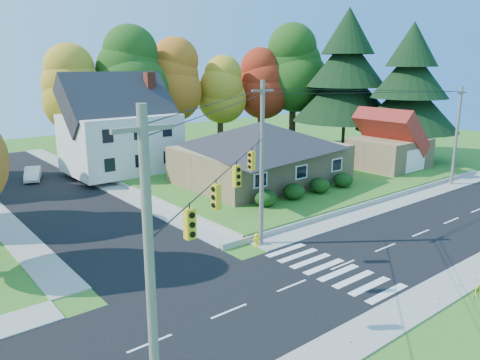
{
  "coord_description": "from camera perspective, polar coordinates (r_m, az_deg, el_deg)",
  "views": [
    {
      "loc": [
        -19.59,
        -15.15,
        10.88
      ],
      "look_at": [
        -0.91,
        8.0,
        3.48
      ],
      "focal_mm": 35.0,
      "sensor_mm": 36.0,
      "label": 1
    }
  ],
  "objects": [
    {
      "name": "tree_lot_5",
      "position": [
        64.16,
        6.56,
        13.34
      ],
      "size": [
        8.4,
        8.4,
        15.64
      ],
      "color": "#3F2A19",
      "rests_on": "lawn"
    },
    {
      "name": "tree_lot_4",
      "position": [
        62.92,
        2.57,
        11.62
      ],
      "size": [
        6.72,
        6.72,
        12.51
      ],
      "color": "#3F2A19",
      "rests_on": "lawn"
    },
    {
      "name": "sidewalk_south",
      "position": [
        24.58,
        21.77,
        -13.28
      ],
      "size": [
        90.0,
        2.0,
        0.08
      ],
      "primitive_type": "cube",
      "color": "#9C9A90",
      "rests_on": "ground"
    },
    {
      "name": "tree_lot_1",
      "position": [
        53.63,
        -13.09,
        12.27
      ],
      "size": [
        7.84,
        7.84,
        14.6
      ],
      "color": "#3F2A19",
      "rests_on": "lawn"
    },
    {
      "name": "tree_lot_3",
      "position": [
        59.96,
        -2.46,
        10.88
      ],
      "size": [
        6.16,
        6.16,
        11.47
      ],
      "color": "#3F2A19",
      "rests_on": "lawn"
    },
    {
      "name": "conifer_east_a",
      "position": [
        59.6,
        12.83,
        12.2
      ],
      "size": [
        12.8,
        12.8,
        16.96
      ],
      "color": "#3F2A19",
      "rests_on": "lawn"
    },
    {
      "name": "traffic_infrastructure",
      "position": [
        26.14,
        10.51,
        1.06
      ],
      "size": [
        38.1,
        10.66,
        10.0
      ],
      "color": "#666059",
      "rests_on": "ground"
    },
    {
      "name": "fire_hydrant",
      "position": [
        28.91,
        2.05,
        -7.31
      ],
      "size": [
        0.46,
        0.37,
        0.83
      ],
      "color": "yellow",
      "rests_on": "ground"
    },
    {
      "name": "ranch_house",
      "position": [
        42.3,
        2.6,
        3.59
      ],
      "size": [
        14.6,
        10.6,
        5.4
      ],
      "color": "tan",
      "rests_on": "lawn"
    },
    {
      "name": "hedge_row",
      "position": [
        38.09,
        8.18,
        -0.99
      ],
      "size": [
        10.7,
        1.7,
        1.27
      ],
      "color": "#163A10",
      "rests_on": "lawn"
    },
    {
      "name": "conifer_east_b",
      "position": [
        55.87,
        19.95,
        10.49
      ],
      "size": [
        11.2,
        11.2,
        14.84
      ],
      "color": "#3F2A19",
      "rests_on": "lawn"
    },
    {
      "name": "sidewalk_north",
      "position": [
        30.12,
        4.98,
        -7.18
      ],
      "size": [
        90.0,
        2.0,
        0.08
      ],
      "primitive_type": "cube",
      "color": "#9C9A90",
      "rests_on": "ground"
    },
    {
      "name": "colonial_house",
      "position": [
        47.82,
        -14.38,
        5.97
      ],
      "size": [
        10.4,
        8.4,
        9.6
      ],
      "color": "silver",
      "rests_on": "lawn"
    },
    {
      "name": "road_cross",
      "position": [
        44.11,
        -22.42,
        -1.37
      ],
      "size": [
        8.0,
        44.0,
        0.02
      ],
      "primitive_type": "cube",
      "color": "black",
      "rests_on": "ground"
    },
    {
      "name": "tree_lot_2",
      "position": [
        57.4,
        -8.01,
        11.93
      ],
      "size": [
        7.28,
        7.28,
        13.56
      ],
      "color": "#3F2A19",
      "rests_on": "lawn"
    },
    {
      "name": "tree_lot_0",
      "position": [
        52.26,
        -19.51,
        10.37
      ],
      "size": [
        6.72,
        6.72,
        12.51
      ],
      "color": "#3F2A19",
      "rests_on": "lawn"
    },
    {
      "name": "white_car",
      "position": [
        48.95,
        -23.96,
        0.69
      ],
      "size": [
        2.54,
        4.06,
        1.26
      ],
      "primitive_type": "imported",
      "rotation": [
        0.0,
        0.0,
        -0.34
      ],
      "color": "white",
      "rests_on": "road_cross"
    },
    {
      "name": "yard_sign",
      "position": [
        25.3,
        26.95,
        -11.89
      ],
      "size": [
        0.56,
        0.12,
        0.7
      ],
      "color": "black",
      "rests_on": "ground"
    },
    {
      "name": "lawn",
      "position": [
        49.82,
        3.07,
        1.63
      ],
      "size": [
        30.0,
        30.0,
        0.5
      ],
      "primitive_type": "cube",
      "color": "#3D7923",
      "rests_on": "ground"
    },
    {
      "name": "garage",
      "position": [
        50.31,
        17.79,
        4.11
      ],
      "size": [
        7.3,
        6.3,
        4.6
      ],
      "color": "tan",
      "rests_on": "lawn"
    },
    {
      "name": "ground",
      "position": [
        27.05,
        12.43,
        -10.1
      ],
      "size": [
        120.0,
        120.0,
        0.0
      ],
      "primitive_type": "plane",
      "color": "#3D7923"
    },
    {
      "name": "road_main",
      "position": [
        27.04,
        12.44,
        -10.08
      ],
      "size": [
        90.0,
        8.0,
        0.02
      ],
      "primitive_type": "cube",
      "color": "black",
      "rests_on": "ground"
    }
  ]
}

